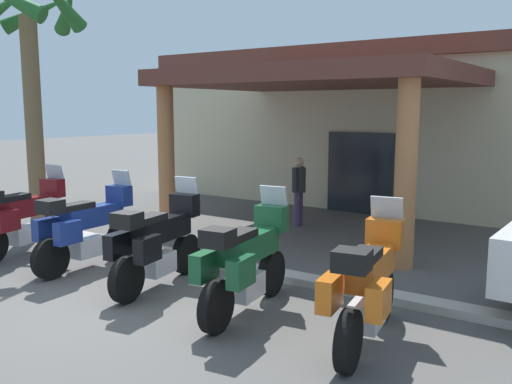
# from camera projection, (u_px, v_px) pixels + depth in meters

# --- Properties ---
(ground_plane) EXTENTS (80.00, 80.00, 0.00)m
(ground_plane) POSITION_uv_depth(u_px,v_px,m) (107.00, 306.00, 7.61)
(ground_plane) COLOR #514F4C
(motel_building) EXTENTS (14.13, 11.39, 4.39)m
(motel_building) POSITION_uv_depth(u_px,v_px,m) (403.00, 124.00, 16.66)
(motel_building) COLOR beige
(motel_building) RESTS_ON ground_plane
(motorcycle_maroon) EXTENTS (0.88, 2.20, 1.61)m
(motorcycle_maroon) POSITION_uv_depth(u_px,v_px,m) (23.00, 217.00, 10.27)
(motorcycle_maroon) COLOR black
(motorcycle_maroon) RESTS_ON ground_plane
(motorcycle_blue) EXTENTS (0.72, 2.21, 1.61)m
(motorcycle_blue) POSITION_uv_depth(u_px,v_px,m) (86.00, 228.00, 9.35)
(motorcycle_blue) COLOR black
(motorcycle_blue) RESTS_ON ground_plane
(motorcycle_black) EXTENTS (0.84, 2.20, 1.61)m
(motorcycle_black) POSITION_uv_depth(u_px,v_px,m) (157.00, 242.00, 8.33)
(motorcycle_black) COLOR black
(motorcycle_black) RESTS_ON ground_plane
(motorcycle_green) EXTENTS (0.78, 2.21, 1.61)m
(motorcycle_green) POSITION_uv_depth(u_px,v_px,m) (245.00, 262.00, 7.26)
(motorcycle_green) COLOR black
(motorcycle_green) RESTS_ON ground_plane
(motorcycle_orange) EXTENTS (0.82, 2.21, 1.61)m
(motorcycle_orange) POSITION_uv_depth(u_px,v_px,m) (368.00, 286.00, 6.28)
(motorcycle_orange) COLOR black
(motorcycle_orange) RESTS_ON ground_plane
(pedestrian) EXTENTS (0.32, 0.53, 1.60)m
(pedestrian) POSITION_uv_depth(u_px,v_px,m) (299.00, 187.00, 12.76)
(pedestrian) COLOR #3F334C
(pedestrian) RESTS_ON ground_plane
(palm_tree_roadside) EXTENTS (2.52, 2.63, 5.64)m
(palm_tree_roadside) POSITION_uv_depth(u_px,v_px,m) (29.00, 45.00, 11.92)
(palm_tree_roadside) COLOR brown
(palm_tree_roadside) RESTS_ON ground_plane
(curb_strip) EXTENTS (10.64, 0.36, 0.12)m
(curb_strip) POSITION_uv_depth(u_px,v_px,m) (215.00, 262.00, 9.57)
(curb_strip) COLOR #ADA89E
(curb_strip) RESTS_ON ground_plane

